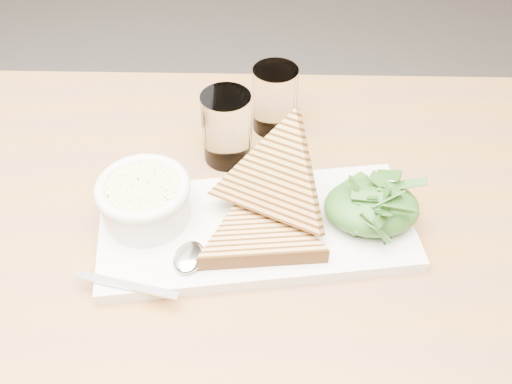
{
  "coord_description": "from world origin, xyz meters",
  "views": [
    {
      "loc": [
        0.28,
        -0.42,
        1.3
      ],
      "look_at": [
        0.29,
        0.06,
        0.82
      ],
      "focal_mm": 40.0,
      "sensor_mm": 36.0,
      "label": 1
    }
  ],
  "objects_px": {
    "soup_bowl": "(146,204)",
    "glass_far": "(275,99)",
    "glass_near": "(227,128)",
    "platter": "(256,228)",
    "table_top": "(186,281)"
  },
  "relations": [
    {
      "from": "soup_bowl",
      "to": "glass_far",
      "type": "xyz_separation_m",
      "value": [
        0.16,
        0.19,
        0.01
      ]
    },
    {
      "from": "glass_near",
      "to": "soup_bowl",
      "type": "bearing_deg",
      "value": -126.22
    },
    {
      "from": "platter",
      "to": "table_top",
      "type": "bearing_deg",
      "value": -145.84
    },
    {
      "from": "table_top",
      "to": "glass_far",
      "type": "distance_m",
      "value": 0.29
    },
    {
      "from": "table_top",
      "to": "platter",
      "type": "distance_m",
      "value": 0.1
    },
    {
      "from": "platter",
      "to": "glass_near",
      "type": "bearing_deg",
      "value": 104.95
    },
    {
      "from": "table_top",
      "to": "glass_near",
      "type": "distance_m",
      "value": 0.21
    },
    {
      "from": "platter",
      "to": "glass_far",
      "type": "xyz_separation_m",
      "value": [
        0.03,
        0.21,
        0.04
      ]
    },
    {
      "from": "platter",
      "to": "soup_bowl",
      "type": "bearing_deg",
      "value": 174.12
    },
    {
      "from": "glass_near",
      "to": "platter",
      "type": "bearing_deg",
      "value": -75.05
    },
    {
      "from": "soup_bowl",
      "to": "glass_near",
      "type": "relative_size",
      "value": 1.03
    },
    {
      "from": "platter",
      "to": "glass_far",
      "type": "bearing_deg",
      "value": 82.14
    },
    {
      "from": "table_top",
      "to": "soup_bowl",
      "type": "height_order",
      "value": "soup_bowl"
    },
    {
      "from": "platter",
      "to": "glass_far",
      "type": "relative_size",
      "value": 3.84
    },
    {
      "from": "platter",
      "to": "glass_far",
      "type": "distance_m",
      "value": 0.21
    }
  ]
}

